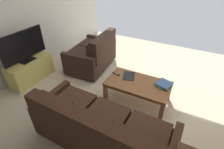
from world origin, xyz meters
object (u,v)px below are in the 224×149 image
(loose_magazine, at_px, (129,76))
(coffee_table, at_px, (138,85))
(sofa_main, at_px, (100,130))
(tv_remote, at_px, (116,74))
(tv_stand, at_px, (31,70))
(book_stack, at_px, (164,84))
(flat_tv, at_px, (23,46))
(loveseat_near, at_px, (93,54))

(loose_magazine, bearing_deg, coffee_table, -44.65)
(sofa_main, bearing_deg, loose_magazine, -84.69)
(coffee_table, relative_size, tv_remote, 7.08)
(tv_stand, xyz_separation_m, book_stack, (-2.81, -0.57, 0.20))
(sofa_main, bearing_deg, tv_stand, -18.62)
(sofa_main, distance_m, tv_stand, 2.38)
(coffee_table, bearing_deg, book_stack, -164.30)
(tv_stand, xyz_separation_m, loose_magazine, (-2.13, -0.57, 0.17))
(tv_stand, distance_m, loose_magazine, 2.21)
(book_stack, bearing_deg, loose_magazine, 0.07)
(tv_stand, distance_m, tv_remote, 1.96)
(tv_stand, distance_m, flat_tv, 0.59)
(book_stack, bearing_deg, loveseat_near, -15.80)
(tv_remote, bearing_deg, coffee_table, 172.22)
(loveseat_near, xyz_separation_m, coffee_table, (-1.39, 0.64, -0.03))
(sofa_main, height_order, tv_remote, sofa_main)
(flat_tv, bearing_deg, loose_magazine, -165.01)
(coffee_table, height_order, flat_tv, flat_tv)
(tv_stand, xyz_separation_m, tv_remote, (-1.88, -0.51, 0.18))
(flat_tv, distance_m, tv_remote, 1.99)
(loveseat_near, distance_m, tv_remote, 1.08)
(tv_remote, bearing_deg, book_stack, -176.46)
(loveseat_near, relative_size, flat_tv, 1.28)
(flat_tv, relative_size, tv_remote, 6.12)
(coffee_table, distance_m, loose_magazine, 0.28)
(coffee_table, height_order, tv_stand, tv_stand)
(sofa_main, xyz_separation_m, loveseat_near, (1.28, -1.85, 0.01))
(loveseat_near, distance_m, coffee_table, 1.54)
(loveseat_near, relative_size, book_stack, 4.12)
(flat_tv, distance_m, book_stack, 2.89)
(loveseat_near, xyz_separation_m, flat_tv, (0.97, 1.09, 0.45))
(loveseat_near, bearing_deg, flat_tv, 48.21)
(tv_stand, height_order, tv_remote, tv_stand)
(tv_stand, bearing_deg, tv_remote, -164.74)
(book_stack, xyz_separation_m, loose_magazine, (0.68, 0.00, -0.03))
(tv_stand, relative_size, tv_remote, 5.96)
(loveseat_near, distance_m, loose_magazine, 1.27)
(tv_stand, bearing_deg, coffee_table, -169.30)
(loveseat_near, xyz_separation_m, tv_stand, (0.97, 1.09, -0.13))
(coffee_table, bearing_deg, loose_magazine, -27.21)
(flat_tv, bearing_deg, book_stack, -168.50)
(loveseat_near, height_order, tv_stand, loveseat_near)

